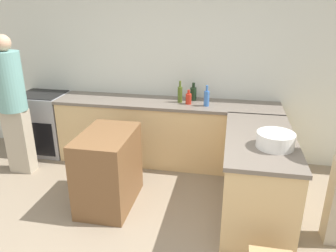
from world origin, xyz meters
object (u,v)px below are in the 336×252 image
object	(u,v)px
range_oven	(45,123)
person_by_range	(13,101)
hot_sauce_bottle	(189,98)
wine_bottle_dark	(193,93)
olive_oil_bottle	(180,94)
water_bottle_blue	(207,98)
island_table	(108,169)
mixing_bowl	(275,140)

from	to	relation	value
range_oven	person_by_range	distance (m)	0.83
hot_sauce_bottle	wine_bottle_dark	bearing A→B (deg)	77.64
wine_bottle_dark	range_oven	bearing A→B (deg)	-176.30
olive_oil_bottle	person_by_range	distance (m)	2.14
wine_bottle_dark	person_by_range	xyz separation A→B (m)	(-2.20, -0.78, -0.01)
water_bottle_blue	olive_oil_bottle	xyz separation A→B (m)	(-0.36, 0.10, 0.01)
range_oven	island_table	distance (m)	1.83
range_oven	wine_bottle_dark	distance (m)	2.27
range_oven	mixing_bowl	world-z (taller)	mixing_bowl
mixing_bowl	hot_sauce_bottle	size ratio (longest dim) A/B	1.84
island_table	mixing_bowl	world-z (taller)	mixing_bowl
range_oven	person_by_range	size ratio (longest dim) A/B	0.50
mixing_bowl	island_table	bearing A→B (deg)	176.31
olive_oil_bottle	mixing_bowl	bearing A→B (deg)	-49.01
mixing_bowl	olive_oil_bottle	distance (m)	1.67
island_table	mixing_bowl	xyz separation A→B (m)	(1.70, -0.11, 0.54)
water_bottle_blue	hot_sauce_bottle	distance (m)	0.25
range_oven	olive_oil_bottle	size ratio (longest dim) A/B	3.12
person_by_range	mixing_bowl	bearing A→B (deg)	-10.96
water_bottle_blue	hot_sauce_bottle	bearing A→B (deg)	169.71
mixing_bowl	hot_sauce_bottle	xyz separation A→B (m)	(-0.97, 1.21, 0.00)
olive_oil_bottle	wine_bottle_dark	bearing A→B (deg)	38.76
mixing_bowl	olive_oil_bottle	bearing A→B (deg)	130.99
olive_oil_bottle	person_by_range	xyz separation A→B (m)	(-2.04, -0.65, -0.03)
island_table	hot_sauce_bottle	size ratio (longest dim) A/B	4.52
hot_sauce_bottle	range_oven	bearing A→B (deg)	178.89
range_oven	island_table	size ratio (longest dim) A/B	1.07
island_table	olive_oil_bottle	world-z (taller)	olive_oil_bottle
range_oven	hot_sauce_bottle	distance (m)	2.23
wine_bottle_dark	water_bottle_blue	distance (m)	0.30
water_bottle_blue	hot_sauce_bottle	xyz separation A→B (m)	(-0.24, 0.04, -0.03)
island_table	water_bottle_blue	world-z (taller)	water_bottle_blue
mixing_bowl	olive_oil_bottle	world-z (taller)	olive_oil_bottle
mixing_bowl	hot_sauce_bottle	world-z (taller)	hot_sauce_bottle
island_table	water_bottle_blue	bearing A→B (deg)	47.30
island_table	wine_bottle_dark	bearing A→B (deg)	58.89
hot_sauce_bottle	island_table	bearing A→B (deg)	-123.75
island_table	person_by_range	size ratio (longest dim) A/B	0.47
olive_oil_bottle	hot_sauce_bottle	xyz separation A→B (m)	(0.12, -0.05, -0.04)
hot_sauce_bottle	person_by_range	xyz separation A→B (m)	(-2.16, -0.60, 0.01)
range_oven	wine_bottle_dark	size ratio (longest dim) A/B	3.73
wine_bottle_dark	island_table	bearing A→B (deg)	-121.11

